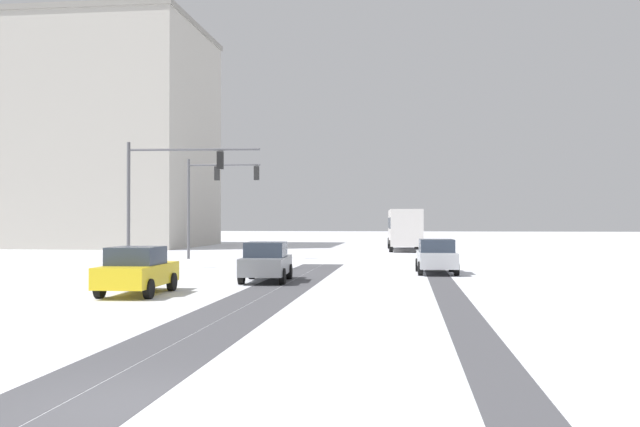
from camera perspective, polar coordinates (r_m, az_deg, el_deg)
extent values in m
plane|color=silver|center=(10.12, -14.60, -14.92)|extent=(300.00, 300.00, 0.00)
cube|color=#4C4C51|center=(24.43, -5.53, -6.44)|extent=(1.13, 32.14, 0.01)
cube|color=#4C4C51|center=(23.91, 10.52, -6.57)|extent=(1.04, 32.14, 0.01)
cube|color=#4C4C51|center=(24.21, -2.78, -6.50)|extent=(1.19, 32.14, 0.01)
cylinder|color=#56565B|center=(37.10, -15.28, 0.61)|extent=(0.18, 0.18, 6.50)
cylinder|color=#56565B|center=(36.32, -10.20, 5.12)|extent=(6.75, 0.52, 0.12)
cube|color=black|center=(35.98, -8.10, 4.30)|extent=(0.33, 0.26, 0.90)
sphere|color=black|center=(36.16, -8.05, 4.75)|extent=(0.20, 0.20, 0.20)
sphere|color=black|center=(36.13, -8.05, 4.28)|extent=(0.20, 0.20, 0.20)
sphere|color=green|center=(36.11, -8.05, 3.80)|extent=(0.20, 0.20, 0.20)
cylinder|color=#56565B|center=(46.51, -10.62, 0.37)|extent=(0.18, 0.18, 6.50)
cylinder|color=#56565B|center=(45.98, -7.78, 3.93)|extent=(4.75, 0.13, 0.12)
cube|color=black|center=(46.06, -8.36, 3.23)|extent=(0.32, 0.24, 0.90)
sphere|color=black|center=(46.24, -8.30, 3.59)|extent=(0.20, 0.20, 0.20)
sphere|color=black|center=(46.22, -8.30, 3.22)|extent=(0.20, 0.20, 0.20)
sphere|color=green|center=(46.20, -8.31, 2.85)|extent=(0.20, 0.20, 0.20)
cube|color=black|center=(45.44, -5.17, 3.28)|extent=(0.32, 0.24, 0.90)
sphere|color=black|center=(45.62, -5.13, 3.65)|extent=(0.20, 0.20, 0.20)
sphere|color=black|center=(45.60, -5.13, 3.27)|extent=(0.20, 0.20, 0.20)
sphere|color=green|center=(45.58, -5.13, 2.89)|extent=(0.20, 0.20, 0.20)
cube|color=#B7BABF|center=(33.60, 9.42, -3.69)|extent=(1.81, 4.15, 0.70)
cube|color=#2D3847|center=(33.42, 9.44, -2.59)|extent=(1.61, 1.94, 0.60)
cylinder|color=black|center=(34.84, 7.95, -4.16)|extent=(0.24, 0.65, 0.64)
cylinder|color=black|center=(34.95, 10.60, -4.14)|extent=(0.24, 0.65, 0.64)
cylinder|color=black|center=(32.30, 8.15, -4.44)|extent=(0.24, 0.65, 0.64)
cylinder|color=black|center=(32.42, 11.01, -4.42)|extent=(0.24, 0.65, 0.64)
cube|color=slate|center=(28.89, -4.38, -4.21)|extent=(1.93, 4.19, 0.70)
cube|color=#2D3847|center=(28.71, -4.42, -2.93)|extent=(1.67, 1.99, 0.60)
cylinder|color=black|center=(30.29, -5.56, -4.70)|extent=(0.26, 0.65, 0.64)
cylinder|color=black|center=(30.07, -2.51, -4.73)|extent=(0.26, 0.65, 0.64)
cylinder|color=black|center=(27.79, -6.40, -5.08)|extent=(0.26, 0.65, 0.64)
cylinder|color=black|center=(27.55, -3.08, -5.12)|extent=(0.26, 0.65, 0.64)
cube|color=yellow|center=(24.65, -14.58, -4.82)|extent=(1.86, 4.16, 0.70)
cube|color=#2D3847|center=(24.47, -14.69, -3.33)|extent=(1.63, 1.96, 0.60)
cylinder|color=black|center=(26.14, -15.33, -5.34)|extent=(0.24, 0.65, 0.64)
cylinder|color=black|center=(25.64, -11.92, -5.45)|extent=(0.24, 0.65, 0.64)
cylinder|color=black|center=(23.78, -17.44, -5.82)|extent=(0.24, 0.65, 0.64)
cylinder|color=black|center=(23.22, -13.73, -5.96)|extent=(0.24, 0.65, 0.64)
cube|color=silver|center=(59.38, 6.85, -1.11)|extent=(2.94, 11.09, 2.90)
cube|color=#283342|center=(59.38, 6.85, -0.77)|extent=(2.95, 10.21, 0.90)
cylinder|color=black|center=(55.63, 8.23, -2.64)|extent=(0.34, 0.97, 0.96)
cylinder|color=black|center=(55.53, 5.79, -2.65)|extent=(0.34, 0.97, 0.96)
cylinder|color=black|center=(62.77, 7.82, -2.40)|extent=(0.34, 0.97, 0.96)
cylinder|color=black|center=(62.68, 5.65, -2.41)|extent=(0.34, 0.97, 0.96)
cube|color=#B2ADA3|center=(72.80, -19.39, 5.64)|extent=(25.10, 16.55, 20.64)
cube|color=gray|center=(74.68, -19.37, 13.73)|extent=(25.40, 16.85, 0.50)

